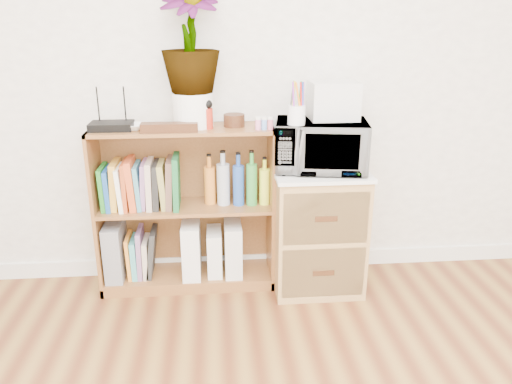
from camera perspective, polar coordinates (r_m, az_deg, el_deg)
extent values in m
cube|color=white|center=(3.20, -1.18, -7.96)|extent=(4.00, 0.02, 0.10)
cube|color=brown|center=(2.89, -7.99, -1.95)|extent=(1.00, 0.30, 0.95)
cube|color=#9E7542|center=(2.93, 6.92, -4.30)|extent=(0.50, 0.45, 0.70)
imported|color=white|center=(2.75, 7.39, 5.29)|extent=(0.53, 0.40, 0.27)
cylinder|color=white|center=(2.61, 4.64, 8.77)|extent=(0.09, 0.09, 0.10)
cube|color=silver|center=(2.77, 8.83, 10.30)|extent=(0.25, 0.21, 0.20)
cube|color=black|center=(2.78, -16.18, 7.26)|extent=(0.22, 0.15, 0.04)
imported|color=white|center=(2.75, -13.93, 7.24)|extent=(0.13, 0.13, 0.03)
cylinder|color=white|center=(2.76, -7.22, 9.30)|extent=(0.22, 0.22, 0.18)
imported|color=#40772F|center=(2.72, -7.56, 16.91)|extent=(0.31, 0.31, 0.55)
cube|color=#3A1F10|center=(2.66, -9.87, 7.28)|extent=(0.30, 0.07, 0.05)
cylinder|color=#AD2515|center=(2.70, -5.47, 8.34)|extent=(0.05, 0.05, 0.11)
cylinder|color=#34180E|center=(2.76, -2.51, 8.19)|extent=(0.12, 0.12, 0.07)
cube|color=pink|center=(2.67, 0.94, 7.71)|extent=(0.11, 0.04, 0.05)
cube|color=gray|center=(3.04, -15.75, -6.34)|extent=(0.10, 0.27, 0.33)
cube|color=white|center=(2.98, -7.39, -6.33)|extent=(0.10, 0.26, 0.33)
cube|color=silver|center=(2.99, -4.77, -6.78)|extent=(0.08, 0.21, 0.27)
cube|color=silver|center=(2.98, -2.65, -6.34)|extent=(0.10, 0.25, 0.31)
cube|color=#228225|center=(2.91, -16.97, 0.52)|extent=(0.03, 0.20, 0.24)
cube|color=#194B9B|center=(2.90, -16.41, 0.45)|extent=(0.03, 0.20, 0.23)
cube|color=gold|center=(2.89, -15.78, 0.77)|extent=(0.05, 0.20, 0.27)
cube|color=white|center=(2.89, -15.11, 0.59)|extent=(0.04, 0.20, 0.24)
cube|color=#B6471F|center=(2.88, -14.59, 0.86)|extent=(0.02, 0.20, 0.27)
cube|color=#D75226|center=(2.87, -13.94, 0.99)|extent=(0.05, 0.20, 0.28)
cube|color=teal|center=(2.87, -13.24, 0.72)|extent=(0.04, 0.20, 0.25)
cube|color=#9A689C|center=(2.86, -12.65, 0.80)|extent=(0.04, 0.20, 0.26)
cube|color=#C3AC98|center=(2.86, -12.00, 0.94)|extent=(0.04, 0.20, 0.27)
cube|color=black|center=(2.86, -11.28, 0.83)|extent=(0.04, 0.20, 0.26)
cube|color=olive|center=(2.85, -10.55, 0.86)|extent=(0.05, 0.20, 0.26)
cube|color=brown|center=(2.84, -9.80, 1.08)|extent=(0.05, 0.20, 0.28)
cube|color=#1A6432|center=(2.84, -9.06, 1.31)|extent=(0.04, 0.20, 0.30)
cylinder|color=orange|center=(2.83, -5.32, 1.26)|extent=(0.06, 0.06, 0.28)
cylinder|color=#A8B1BF|center=(2.83, -3.77, 1.53)|extent=(0.07, 0.07, 0.31)
cylinder|color=#244EAA|center=(2.83, -2.04, 1.51)|extent=(0.06, 0.06, 0.30)
cylinder|color=green|center=(2.84, -0.53, 1.65)|extent=(0.06, 0.06, 0.31)
cylinder|color=#E0F138|center=(2.85, 0.94, 1.29)|extent=(0.06, 0.06, 0.27)
cylinder|color=silver|center=(2.86, 2.38, 1.23)|extent=(0.07, 0.07, 0.26)
cube|color=orange|center=(3.04, -14.19, -7.02)|extent=(0.03, 0.19, 0.25)
cube|color=teal|center=(3.04, -13.62, -7.17)|extent=(0.03, 0.19, 0.23)
cube|color=#855C8A|center=(3.03, -13.04, -6.67)|extent=(0.03, 0.19, 0.29)
cube|color=#C5B099|center=(3.03, -12.39, -7.21)|extent=(0.03, 0.19, 0.23)
cube|color=#282828|center=(3.02, -11.79, -6.70)|extent=(0.07, 0.19, 0.29)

